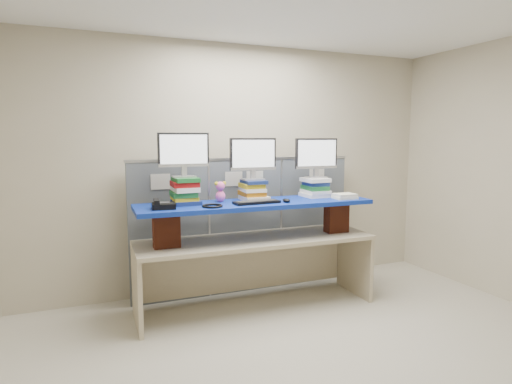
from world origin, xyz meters
name	(u,v)px	position (x,y,z in m)	size (l,w,h in m)	color
room	(332,186)	(0.00, 0.00, 1.40)	(5.00, 4.00, 2.80)	#C0B69E
cubicle_partition	(246,225)	(0.00, 1.78, 0.77)	(2.60, 0.06, 1.53)	#50565E
desk	(256,252)	(-0.09, 1.26, 0.59)	(2.44, 0.76, 0.74)	#BCAE8F
brick_pier_left	(166,230)	(-1.00, 1.23, 0.90)	(0.24, 0.13, 0.33)	maroon
brick_pier_right	(336,217)	(0.82, 1.19, 0.90)	(0.24, 0.13, 0.33)	maroon
blue_board	(256,204)	(-0.09, 1.26, 1.09)	(2.38, 0.60, 0.04)	#0B3D90
book_stack_left	(185,191)	(-0.78, 1.40, 1.24)	(0.27, 0.31, 0.26)	navy
book_stack_center	(253,191)	(-0.07, 1.38, 1.21)	(0.26, 0.32, 0.21)	white
book_stack_right	(315,188)	(0.66, 1.37, 1.21)	(0.26, 0.31, 0.21)	white
monitor_left	(184,152)	(-0.78, 1.40, 1.61)	(0.49, 0.14, 0.43)	#B3B2B8
monitor_center	(253,156)	(-0.07, 1.38, 1.56)	(0.49, 0.14, 0.43)	#B3B2B8
monitor_right	(316,156)	(0.66, 1.36, 1.56)	(0.49, 0.14, 0.43)	#B3B2B8
keyboard	(257,202)	(-0.12, 1.16, 1.12)	(0.47, 0.18, 0.03)	black
mouse	(286,200)	(0.19, 1.12, 1.13)	(0.07, 0.12, 0.04)	black
desk_phone	(163,205)	(-1.03, 1.20, 1.14)	(0.23, 0.21, 0.09)	black
headset	(212,206)	(-0.58, 1.12, 1.12)	(0.20, 0.20, 0.02)	black
plush_toy	(220,191)	(-0.42, 1.39, 1.22)	(0.12, 0.09, 0.21)	#FC60B6
binder_stack	(345,196)	(0.87, 1.11, 1.14)	(0.23, 0.18, 0.05)	white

